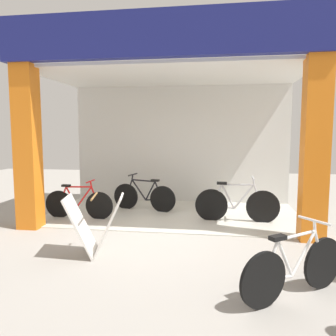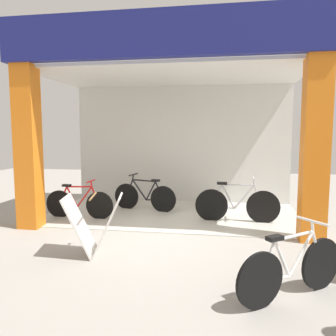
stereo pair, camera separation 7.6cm
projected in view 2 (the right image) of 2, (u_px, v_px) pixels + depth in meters
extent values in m
plane|color=#9E9991|center=(162.00, 233.00, 6.15)|extent=(19.37, 19.37, 0.00)
cube|color=beige|center=(173.00, 214.00, 7.59)|extent=(5.68, 2.95, 0.02)
cube|color=silver|center=(181.00, 143.00, 8.87)|extent=(5.68, 0.12, 3.16)
cube|color=orange|center=(28.00, 148.00, 6.39)|extent=(0.42, 0.36, 3.16)
cube|color=orange|center=(315.00, 150.00, 5.56)|extent=(0.42, 0.36, 3.16)
cube|color=navy|center=(160.00, 34.00, 5.61)|extent=(5.88, 0.20, 0.79)
cube|color=silver|center=(173.00, 75.00, 7.26)|extent=(5.68, 2.95, 0.06)
cylinder|color=black|center=(163.00, 199.00, 7.72)|extent=(0.62, 0.18, 0.63)
cylinder|color=black|center=(126.00, 196.00, 8.07)|extent=(0.62, 0.18, 0.63)
cylinder|color=black|center=(154.00, 200.00, 7.80)|extent=(0.42, 0.12, 0.08)
cylinder|color=black|center=(151.00, 191.00, 7.81)|extent=(0.28, 0.09, 0.47)
cylinder|color=black|center=(139.00, 190.00, 7.92)|extent=(0.38, 0.12, 0.49)
cylinder|color=black|center=(144.00, 181.00, 7.85)|extent=(0.60, 0.16, 0.05)
cylinder|color=black|center=(159.00, 190.00, 7.74)|extent=(0.21, 0.08, 0.42)
cylinder|color=black|center=(130.00, 188.00, 8.01)|extent=(0.19, 0.07, 0.44)
cylinder|color=black|center=(133.00, 177.00, 7.95)|extent=(0.06, 0.04, 0.13)
cylinder|color=black|center=(133.00, 174.00, 7.94)|extent=(0.12, 0.43, 0.03)
cube|color=black|center=(156.00, 180.00, 7.74)|extent=(0.21, 0.13, 0.05)
cylinder|color=black|center=(59.00, 204.00, 7.27)|extent=(0.61, 0.05, 0.61)
cylinder|color=black|center=(100.00, 206.00, 7.10)|extent=(0.61, 0.05, 0.61)
cylinder|color=red|center=(69.00, 205.00, 7.23)|extent=(0.41, 0.04, 0.08)
cylinder|color=red|center=(72.00, 197.00, 7.20)|extent=(0.26, 0.04, 0.45)
cylinder|color=red|center=(85.00, 197.00, 7.14)|extent=(0.37, 0.04, 0.47)
cylinder|color=red|center=(79.00, 187.00, 7.14)|extent=(0.58, 0.04, 0.05)
cylinder|color=red|center=(63.00, 195.00, 7.23)|extent=(0.20, 0.04, 0.41)
cylinder|color=red|center=(95.00, 196.00, 7.10)|extent=(0.18, 0.04, 0.42)
cylinder|color=red|center=(91.00, 184.00, 7.08)|extent=(0.05, 0.03, 0.13)
cylinder|color=red|center=(91.00, 181.00, 7.08)|extent=(0.04, 0.42, 0.03)
cube|color=black|center=(67.00, 185.00, 7.19)|extent=(0.19, 0.10, 0.05)
cylinder|color=black|center=(211.00, 205.00, 6.97)|extent=(0.68, 0.05, 0.68)
cylinder|color=black|center=(263.00, 207.00, 6.79)|extent=(0.68, 0.05, 0.68)
cylinder|color=silver|center=(223.00, 207.00, 6.93)|extent=(0.46, 0.04, 0.09)
cylinder|color=silver|center=(228.00, 197.00, 6.89)|extent=(0.30, 0.04, 0.51)
cylinder|color=silver|center=(244.00, 197.00, 6.83)|extent=(0.42, 0.04, 0.54)
cylinder|color=silver|center=(238.00, 185.00, 6.83)|extent=(0.66, 0.05, 0.05)
cylinder|color=silver|center=(217.00, 195.00, 6.92)|extent=(0.23, 0.04, 0.46)
cylinder|color=silver|center=(258.00, 196.00, 6.78)|extent=(0.21, 0.04, 0.47)
cylinder|color=silver|center=(254.00, 181.00, 6.76)|extent=(0.06, 0.04, 0.14)
cylinder|color=silver|center=(253.00, 178.00, 6.76)|extent=(0.04, 0.48, 0.03)
cube|color=black|center=(222.00, 183.00, 6.88)|extent=(0.21, 0.11, 0.05)
cylinder|color=black|center=(260.00, 281.00, 3.49)|extent=(0.53, 0.41, 0.63)
cylinder|color=black|center=(321.00, 264.00, 3.94)|extent=(0.53, 0.41, 0.63)
cylinder|color=white|center=(276.00, 278.00, 3.60)|extent=(0.36, 0.28, 0.08)
cylinder|color=white|center=(282.00, 259.00, 3.62)|extent=(0.24, 0.19, 0.47)
cylinder|color=white|center=(301.00, 254.00, 3.76)|extent=(0.33, 0.26, 0.49)
cylinder|color=white|center=(294.00, 236.00, 3.68)|extent=(0.50, 0.39, 0.05)
cylinder|color=white|center=(268.00, 260.00, 3.52)|extent=(0.19, 0.15, 0.42)
cylinder|color=white|center=(316.00, 248.00, 3.87)|extent=(0.17, 0.14, 0.43)
cylinder|color=white|center=(312.00, 226.00, 3.80)|extent=(0.06, 0.06, 0.13)
cylinder|color=white|center=(312.00, 221.00, 3.79)|extent=(0.29, 0.37, 0.03)
cube|color=black|center=(275.00, 238.00, 3.54)|extent=(0.21, 0.19, 0.05)
cube|color=silver|center=(80.00, 226.00, 5.04)|extent=(0.56, 0.66, 0.92)
cube|color=silver|center=(107.00, 225.00, 5.07)|extent=(0.56, 0.66, 0.92)
cylinder|color=olive|center=(93.00, 196.00, 5.01)|extent=(0.16, 0.57, 0.03)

